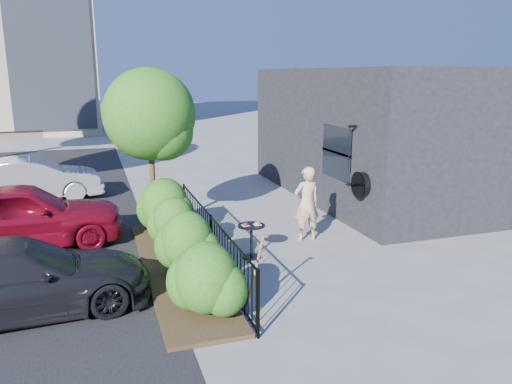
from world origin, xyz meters
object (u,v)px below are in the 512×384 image
object	(u,v)px
cafe_table	(251,235)
woman	(307,204)
car_red	(19,216)
car_silver	(32,180)
patio_tree	(153,120)
shovel	(254,276)
car_darkgrey	(16,279)

from	to	relation	value
cafe_table	woman	bearing A→B (deg)	24.66
car_red	car_silver	world-z (taller)	car_red
woman	patio_tree	bearing A→B (deg)	-31.34
car_red	woman	bearing A→B (deg)	-107.07
patio_tree	shovel	world-z (taller)	patio_tree
patio_tree	shovel	bearing A→B (deg)	-78.42
patio_tree	shovel	size ratio (longest dim) A/B	3.02
car_darkgrey	car_silver	bearing A→B (deg)	-1.61
woman	car_darkgrey	world-z (taller)	woman
patio_tree	cafe_table	bearing A→B (deg)	-56.91
patio_tree	cafe_table	distance (m)	3.78
patio_tree	cafe_table	size ratio (longest dim) A/B	5.05
patio_tree	car_silver	xyz separation A→B (m)	(-3.24, 4.20, -2.09)
car_silver	shovel	bearing A→B (deg)	-160.52
shovel	car_silver	distance (m)	9.94
patio_tree	car_darkgrey	bearing A→B (deg)	-125.82
shovel	car_silver	world-z (taller)	car_silver
cafe_table	shovel	world-z (taller)	shovel
cafe_table	car_red	world-z (taller)	car_red
cafe_table	car_red	xyz separation A→B (m)	(-4.74, 2.22, 0.25)
patio_tree	woman	size ratio (longest dim) A/B	2.23
cafe_table	car_silver	size ratio (longest dim) A/B	0.19
woman	cafe_table	bearing A→B (deg)	22.43
cafe_table	patio_tree	bearing A→B (deg)	123.09
cafe_table	car_darkgrey	world-z (taller)	car_darkgrey
car_darkgrey	car_red	bearing A→B (deg)	0.34
cafe_table	car_darkgrey	bearing A→B (deg)	-164.05
cafe_table	woman	xyz separation A→B (m)	(1.60, 0.73, 0.38)
car_red	patio_tree	bearing A→B (deg)	-87.80
car_silver	car_darkgrey	xyz separation A→B (m)	(0.50, -8.00, -0.05)
patio_tree	car_silver	size ratio (longest dim) A/B	0.96
shovel	car_silver	bearing A→B (deg)	115.16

